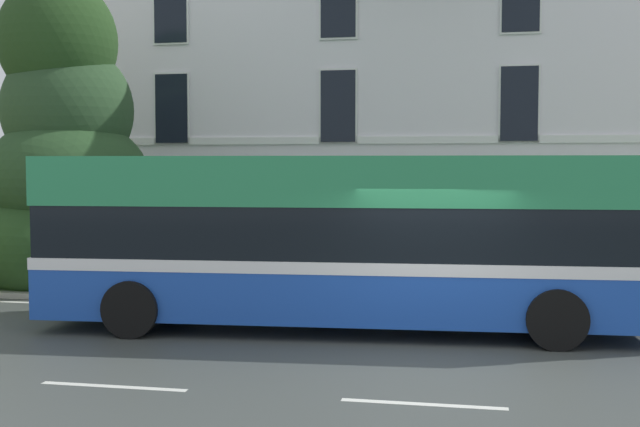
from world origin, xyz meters
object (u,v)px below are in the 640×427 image
evergreen_tree (63,162)px  single_decker_bus (345,238)px  litter_bin (353,267)px  georgian_townhouse (436,71)px

evergreen_tree → single_decker_bus: (7.34, -3.63, -1.35)m
evergreen_tree → litter_bin: (7.07, -0.86, -2.22)m
evergreen_tree → single_decker_bus: size_ratio=0.72×
litter_bin → single_decker_bus: bearing=-84.5°
evergreen_tree → single_decker_bus: evergreen_tree is taller
evergreen_tree → litter_bin: 7.46m
georgian_townhouse → evergreen_tree: size_ratio=2.53×
evergreen_tree → single_decker_bus: bearing=-26.3°
georgian_townhouse → evergreen_tree: 12.78m
georgian_townhouse → litter_bin: georgian_townhouse is taller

